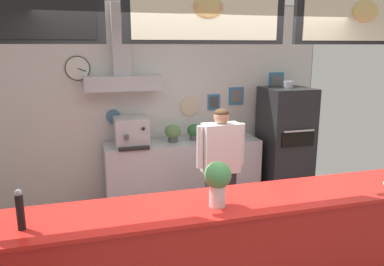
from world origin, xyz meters
name	(u,v)px	position (x,y,z in m)	size (l,w,h in m)	color
back_wall_assembly	(151,98)	(-0.02, 2.46, 1.54)	(5.29, 2.74, 2.87)	gray
service_counter	(216,264)	(0.00, -0.27, 0.54)	(4.46, 0.63, 1.07)	red
back_prep_counter	(183,173)	(0.39, 2.24, 0.46)	(2.22, 0.59, 0.93)	#B7BABF
pizza_oven	(285,143)	(1.95, 2.09, 0.83)	(0.68, 0.72, 1.76)	#232326
shop_worker	(220,171)	(0.53, 1.07, 0.84)	(0.59, 0.23, 1.58)	#232328
espresso_machine	(131,132)	(-0.35, 2.21, 1.12)	(0.45, 0.51, 0.39)	#B7BABF
potted_basil	(173,132)	(0.24, 2.24, 1.07)	(0.23, 0.23, 0.25)	#4C4C51
potted_rosemary	(233,128)	(1.15, 2.24, 1.08)	(0.21, 0.21, 0.27)	#4C4C51
potted_oregano	(214,132)	(0.85, 2.21, 1.05)	(0.19, 0.19, 0.21)	#9E563D
potted_thyme	(194,131)	(0.56, 2.27, 1.06)	(0.20, 0.20, 0.23)	#4C4C51
pepper_grinder	(20,210)	(-1.39, -0.34, 1.21)	(0.05, 0.05, 0.28)	black
basil_vase	(218,181)	(-0.02, -0.34, 1.27)	(0.21, 0.21, 0.35)	silver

